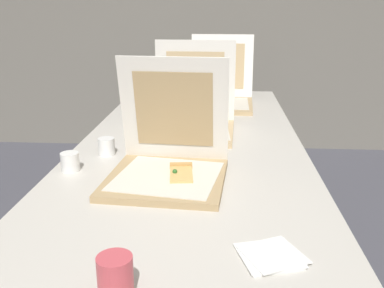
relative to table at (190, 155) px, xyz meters
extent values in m
cube|color=gray|center=(0.00, 2.30, 0.60)|extent=(10.00, 0.10, 2.60)
cube|color=beige|center=(0.00, 0.00, 0.03)|extent=(0.93, 2.37, 0.03)
cylinder|color=gray|center=(-0.39, 1.12, -0.34)|extent=(0.04, 0.04, 0.71)
cylinder|color=gray|center=(0.39, 1.12, -0.34)|extent=(0.04, 0.04, 0.71)
cube|color=tan|center=(-0.05, -0.40, 0.05)|extent=(0.40, 0.40, 0.02)
cube|color=silver|center=(-0.04, -0.40, 0.07)|extent=(0.37, 0.37, 0.00)
cube|color=white|center=(-0.04, -0.25, 0.25)|extent=(0.38, 0.10, 0.37)
cube|color=tan|center=(-0.04, -0.26, 0.25)|extent=(0.27, 0.07, 0.27)
cube|color=#E0B266|center=(0.00, -0.40, 0.07)|extent=(0.09, 0.14, 0.01)
cube|color=tan|center=(-0.01, -0.33, 0.08)|extent=(0.08, 0.03, 0.02)
sphere|color=#2D6628|center=(-0.02, -0.40, 0.08)|extent=(0.02, 0.02, 0.02)
cube|color=tan|center=(-0.01, 0.15, 0.05)|extent=(0.39, 0.39, 0.02)
cube|color=silver|center=(-0.01, 0.15, 0.07)|extent=(0.34, 0.34, 0.00)
cube|color=white|center=(0.00, 0.34, 0.25)|extent=(0.38, 0.02, 0.38)
cube|color=tan|center=(0.00, 0.33, 0.25)|extent=(0.27, 0.02, 0.27)
cylinder|color=white|center=(-0.03, 0.15, 0.10)|extent=(0.03, 0.03, 0.00)
cylinder|color=white|center=(-0.02, 0.15, 0.08)|extent=(0.00, 0.00, 0.03)
cylinder|color=white|center=(-0.03, 0.16, 0.08)|extent=(0.01, 0.00, 0.03)
cylinder|color=white|center=(-0.03, 0.14, 0.08)|extent=(0.01, 0.00, 0.03)
cube|color=tan|center=(0.11, 0.70, 0.05)|extent=(0.39, 0.39, 0.02)
cube|color=silver|center=(0.12, 0.70, 0.07)|extent=(0.32, 0.32, 0.00)
cube|color=white|center=(0.12, 0.94, 0.24)|extent=(0.38, 0.13, 0.36)
cube|color=tan|center=(0.12, 0.94, 0.24)|extent=(0.27, 0.09, 0.26)
cube|color=#EAC156|center=(0.10, 0.67, 0.07)|extent=(0.13, 0.14, 0.01)
cube|color=tan|center=(0.14, 0.72, 0.08)|extent=(0.08, 0.06, 0.02)
sphere|color=red|center=(0.12, 0.67, 0.08)|extent=(0.02, 0.02, 0.02)
cylinder|color=white|center=(-0.31, -0.15, 0.08)|extent=(0.06, 0.06, 0.07)
cylinder|color=white|center=(-0.39, -0.32, 0.08)|extent=(0.06, 0.06, 0.07)
cylinder|color=#D14C56|center=(-0.07, -0.99, 0.09)|extent=(0.07, 0.07, 0.09)
cube|color=white|center=(0.24, -0.83, 0.05)|extent=(0.15, 0.15, 0.00)
cube|color=white|center=(0.24, -0.83, 0.05)|extent=(0.16, 0.16, 0.00)
cube|color=white|center=(0.25, -0.83, 0.05)|extent=(0.17, 0.17, 0.00)
camera|label=1|loc=(0.12, -1.71, 0.59)|focal=40.72mm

